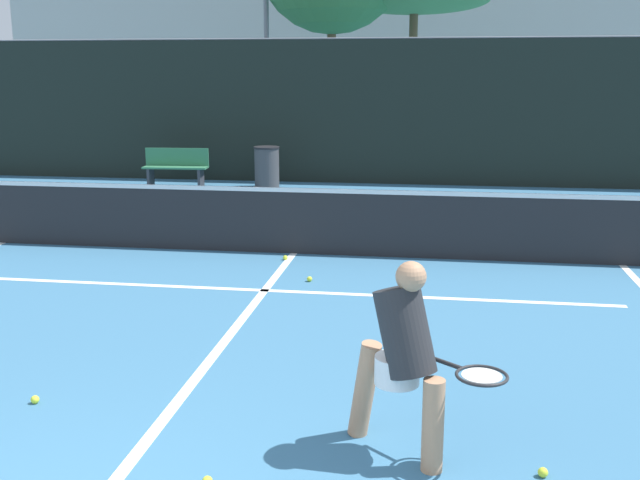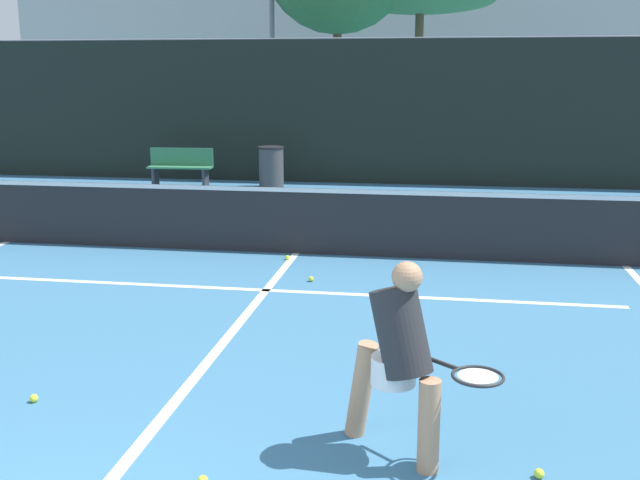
{
  "view_description": "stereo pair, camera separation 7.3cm",
  "coord_description": "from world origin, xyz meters",
  "px_view_note": "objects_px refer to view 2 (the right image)",
  "views": [
    {
      "loc": [
        1.95,
        -2.87,
        2.56
      ],
      "look_at": [
        0.87,
        4.15,
        0.95
      ],
      "focal_mm": 42.0,
      "sensor_mm": 36.0,
      "label": 1
    },
    {
      "loc": [
        2.02,
        -2.86,
        2.56
      ],
      "look_at": [
        0.87,
        4.15,
        0.95
      ],
      "focal_mm": 42.0,
      "sensor_mm": 36.0,
      "label": 2
    }
  ],
  "objects_px": {
    "player_practicing": "(400,353)",
    "courtside_bench": "(181,166)",
    "trash_bin": "(271,167)",
    "parked_car": "(260,142)"
  },
  "relations": [
    {
      "from": "player_practicing",
      "to": "parked_car",
      "type": "bearing_deg",
      "value": 145.98
    },
    {
      "from": "player_practicing",
      "to": "trash_bin",
      "type": "xyz_separation_m",
      "value": [
        -3.54,
        11.62,
        -0.28
      ]
    },
    {
      "from": "player_practicing",
      "to": "courtside_bench",
      "type": "distance_m",
      "value": 12.73
    },
    {
      "from": "player_practicing",
      "to": "parked_car",
      "type": "distance_m",
      "value": 16.52
    },
    {
      "from": "player_practicing",
      "to": "trash_bin",
      "type": "relative_size",
      "value": 1.51
    },
    {
      "from": "trash_bin",
      "to": "courtside_bench",
      "type": "bearing_deg",
      "value": -174.82
    },
    {
      "from": "courtside_bench",
      "to": "trash_bin",
      "type": "distance_m",
      "value": 2.06
    },
    {
      "from": "player_practicing",
      "to": "courtside_bench",
      "type": "height_order",
      "value": "player_practicing"
    },
    {
      "from": "parked_car",
      "to": "player_practicing",
      "type": "bearing_deg",
      "value": -73.03
    },
    {
      "from": "trash_bin",
      "to": "parked_car",
      "type": "height_order",
      "value": "parked_car"
    }
  ]
}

